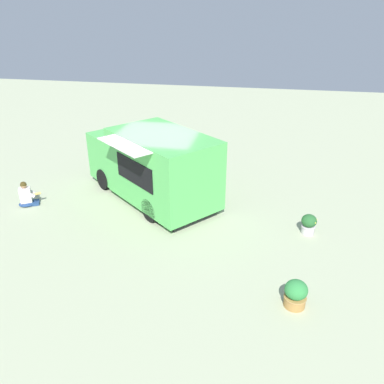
% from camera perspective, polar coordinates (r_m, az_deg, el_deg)
% --- Properties ---
extents(ground_plane, '(40.00, 40.00, 0.00)m').
position_cam_1_polar(ground_plane, '(13.41, -4.72, -1.49)').
color(ground_plane, '#AAB38F').
extents(food_truck, '(5.25, 4.88, 2.40)m').
position_cam_1_polar(food_truck, '(13.28, -5.69, 3.62)').
color(food_truck, '#57C05A').
rests_on(food_truck, ground_plane).
extents(person_customer, '(0.75, 0.63, 0.85)m').
position_cam_1_polar(person_customer, '(14.13, -22.57, -0.57)').
color(person_customer, navy).
rests_on(person_customer, ground_plane).
extents(planter_flowering_near, '(0.51, 0.51, 0.66)m').
position_cam_1_polar(planter_flowering_near, '(9.27, 14.61, -13.90)').
color(planter_flowering_near, '#AE7E41').
rests_on(planter_flowering_near, ground_plane).
extents(planter_flowering_far, '(0.44, 0.44, 0.60)m').
position_cam_1_polar(planter_flowering_far, '(11.98, 16.38, -4.37)').
color(planter_flowering_far, silver).
rests_on(planter_flowering_far, ground_plane).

